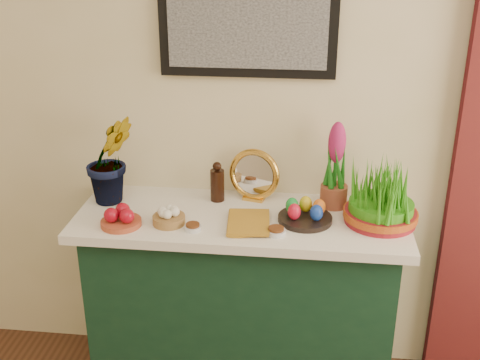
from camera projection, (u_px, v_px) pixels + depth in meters
name	position (u px, v px, depth m)	size (l,w,h in m)	color
room	(155.00, 352.00, 0.49)	(4.50, 4.54, 2.72)	#56301D
sideboard	(241.00, 306.00, 2.73)	(1.30, 0.45, 0.85)	#143722
tablecloth	(241.00, 219.00, 2.56)	(1.40, 0.55, 0.04)	white
hyacinth_green	(109.00, 145.00, 2.58)	(0.26, 0.22, 0.52)	#1B6D17
apple_bowl	(121.00, 218.00, 2.44)	(0.22, 0.22, 0.08)	#A9462A
garlic_basket	(169.00, 217.00, 2.46)	(0.15, 0.15, 0.07)	olive
vinegar_cruet	(217.00, 183.00, 2.65)	(0.06, 0.06, 0.18)	black
mirror	(254.00, 175.00, 2.65)	(0.24, 0.11, 0.24)	gold
book	(227.00, 222.00, 2.45)	(0.15, 0.23, 0.03)	#B27C1F
spice_dish_left	(193.00, 227.00, 2.42)	(0.07, 0.07, 0.03)	silver
spice_dish_right	(276.00, 231.00, 2.38)	(0.08, 0.08, 0.03)	silver
egg_plate	(305.00, 214.00, 2.48)	(0.25, 0.25, 0.09)	black
hyacinth_pink	(335.00, 169.00, 2.56)	(0.12, 0.12, 0.38)	#994C32
wheatgrass_sabzeh	(382.00, 198.00, 2.44)	(0.30, 0.30, 0.25)	maroon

